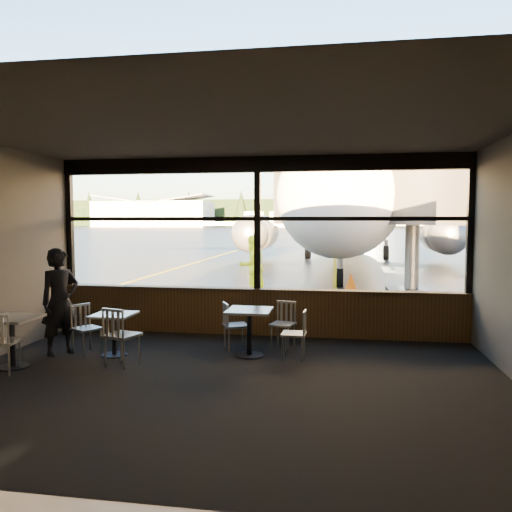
% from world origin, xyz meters
% --- Properties ---
extents(ground_plane, '(520.00, 520.00, 0.00)m').
position_xyz_m(ground_plane, '(0.00, 120.00, 0.00)').
color(ground_plane, black).
rests_on(ground_plane, ground).
extents(carpet_floor, '(8.00, 6.00, 0.01)m').
position_xyz_m(carpet_floor, '(0.00, -3.00, 0.01)').
color(carpet_floor, black).
rests_on(carpet_floor, ground).
extents(ceiling, '(8.00, 6.00, 0.04)m').
position_xyz_m(ceiling, '(0.00, -3.00, 3.50)').
color(ceiling, '#38332D').
rests_on(ceiling, ground).
extents(wall_back, '(8.00, 0.04, 3.50)m').
position_xyz_m(wall_back, '(0.00, -6.00, 1.75)').
color(wall_back, '#534D42').
rests_on(wall_back, ground).
extents(window_sill, '(8.00, 0.28, 0.90)m').
position_xyz_m(window_sill, '(0.00, 0.00, 0.45)').
color(window_sill, '#4B3116').
rests_on(window_sill, ground).
extents(window_header, '(8.00, 0.18, 0.30)m').
position_xyz_m(window_header, '(0.00, 0.00, 3.35)').
color(window_header, black).
rests_on(window_header, ground).
extents(mullion_left, '(0.12, 0.12, 2.60)m').
position_xyz_m(mullion_left, '(-3.95, 0.00, 2.20)').
color(mullion_left, black).
rests_on(mullion_left, ground).
extents(mullion_centre, '(0.12, 0.12, 2.60)m').
position_xyz_m(mullion_centre, '(0.00, 0.00, 2.20)').
color(mullion_centre, black).
rests_on(mullion_centre, ground).
extents(mullion_right, '(0.12, 0.12, 2.60)m').
position_xyz_m(mullion_right, '(3.95, 0.00, 2.20)').
color(mullion_right, black).
rests_on(mullion_right, ground).
extents(window_transom, '(8.00, 0.10, 0.08)m').
position_xyz_m(window_transom, '(0.00, 0.00, 2.30)').
color(window_transom, black).
rests_on(window_transom, ground).
extents(airliner, '(31.44, 37.24, 11.05)m').
position_xyz_m(airliner, '(2.12, 19.79, 5.52)').
color(airliner, silver).
rests_on(airliner, ground_plane).
extents(jet_bridge, '(8.30, 10.14, 4.43)m').
position_xyz_m(jet_bridge, '(3.60, 5.50, 2.21)').
color(jet_bridge, '#2D2D30').
rests_on(jet_bridge, ground_plane).
extents(cafe_table_near, '(0.72, 0.72, 0.79)m').
position_xyz_m(cafe_table_near, '(0.11, -1.57, 0.40)').
color(cafe_table_near, gray).
rests_on(cafe_table_near, carpet_floor).
extents(cafe_table_mid, '(0.65, 0.65, 0.72)m').
position_xyz_m(cafe_table_mid, '(-2.13, -1.90, 0.36)').
color(cafe_table_mid, '#A29C95').
rests_on(cafe_table_mid, carpet_floor).
extents(cafe_table_left, '(0.72, 0.72, 0.79)m').
position_xyz_m(cafe_table_left, '(-3.36, -2.80, 0.40)').
color(cafe_table_left, gray).
rests_on(cafe_table_left, carpet_floor).
extents(chair_near_e, '(0.46, 0.46, 0.81)m').
position_xyz_m(chair_near_e, '(0.85, -1.60, 0.40)').
color(chair_near_e, '#B9B3A7').
rests_on(chair_near_e, carpet_floor).
extents(chair_near_w, '(0.61, 0.61, 0.84)m').
position_xyz_m(chair_near_w, '(-0.20, -1.17, 0.42)').
color(chair_near_w, '#AEA89D').
rests_on(chair_near_w, carpet_floor).
extents(chair_near_n, '(0.55, 0.55, 0.82)m').
position_xyz_m(chair_near_n, '(0.60, -0.89, 0.41)').
color(chair_near_n, '#B8B3A6').
rests_on(chair_near_n, carpet_floor).
extents(chair_mid_s, '(0.64, 0.64, 0.94)m').
position_xyz_m(chair_mid_s, '(-1.75, -2.41, 0.47)').
color(chair_mid_s, '#ADA89D').
rests_on(chair_mid_s, carpet_floor).
extents(chair_mid_w, '(0.63, 0.63, 0.85)m').
position_xyz_m(chair_mid_w, '(-2.64, -1.85, 0.42)').
color(chair_mid_w, '#AFAA9E').
rests_on(chair_mid_w, carpet_floor).
extents(chair_left_s, '(0.58, 0.58, 0.92)m').
position_xyz_m(chair_left_s, '(-3.35, -3.05, 0.46)').
color(chair_left_s, '#BAB4A8').
rests_on(chair_left_s, carpet_floor).
extents(passenger, '(0.73, 0.79, 1.80)m').
position_xyz_m(passenger, '(-3.05, -1.96, 0.90)').
color(passenger, black).
rests_on(passenger, carpet_floor).
extents(ground_crew, '(1.12, 1.11, 1.83)m').
position_xyz_m(ground_crew, '(-0.97, 5.10, 0.91)').
color(ground_crew, '#BFF219').
rests_on(ground_crew, ground_plane).
extents(cone_nose, '(0.41, 0.41, 0.57)m').
position_xyz_m(cone_nose, '(2.02, 6.78, 0.28)').
color(cone_nose, '#FF4D08').
rests_on(cone_nose, ground_plane).
extents(hangar_left, '(45.00, 18.00, 11.00)m').
position_xyz_m(hangar_left, '(-70.00, 180.00, 5.50)').
color(hangar_left, silver).
rests_on(hangar_left, ground_plane).
extents(hangar_mid, '(38.00, 15.00, 10.00)m').
position_xyz_m(hangar_mid, '(0.00, 185.00, 5.00)').
color(hangar_mid, silver).
rests_on(hangar_mid, ground_plane).
extents(hangar_right, '(50.00, 20.00, 12.00)m').
position_xyz_m(hangar_right, '(60.00, 178.00, 6.00)').
color(hangar_right, silver).
rests_on(hangar_right, ground_plane).
extents(fuel_tank_a, '(8.00, 8.00, 6.00)m').
position_xyz_m(fuel_tank_a, '(-30.00, 182.00, 3.00)').
color(fuel_tank_a, silver).
rests_on(fuel_tank_a, ground_plane).
extents(fuel_tank_b, '(8.00, 8.00, 6.00)m').
position_xyz_m(fuel_tank_b, '(-20.00, 182.00, 3.00)').
color(fuel_tank_b, silver).
rests_on(fuel_tank_b, ground_plane).
extents(fuel_tank_c, '(8.00, 8.00, 6.00)m').
position_xyz_m(fuel_tank_c, '(-10.00, 182.00, 3.00)').
color(fuel_tank_c, silver).
rests_on(fuel_tank_c, ground_plane).
extents(treeline, '(360.00, 3.00, 12.00)m').
position_xyz_m(treeline, '(0.00, 210.00, 6.00)').
color(treeline, black).
rests_on(treeline, ground_plane).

